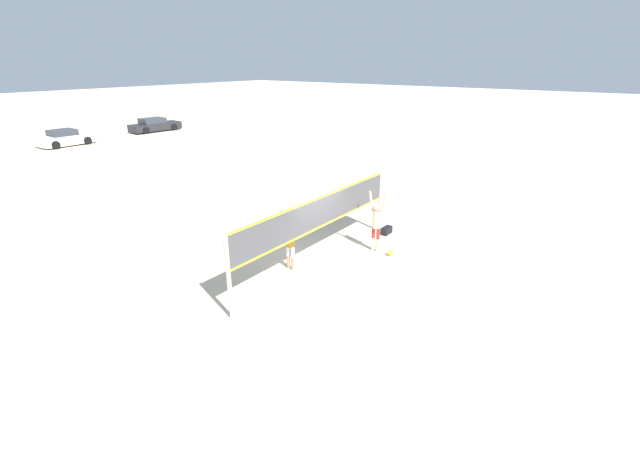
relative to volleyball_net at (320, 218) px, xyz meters
name	(u,v)px	position (x,y,z in m)	size (l,w,h in m)	color
ground_plane	(320,265)	(0.00, 0.00, -1.72)	(200.00, 200.00, 0.00)	beige
volleyball_net	(320,218)	(0.00, 0.00, 0.00)	(8.04, 0.12, 2.43)	beige
player_spiker	(376,221)	(2.13, -0.90, -0.54)	(0.28, 0.71, 2.21)	beige
player_blocker	(290,239)	(-0.80, 0.62, -0.66)	(0.28, 0.69, 2.03)	tan
volleyball	(390,253)	(2.09, -1.55, -1.61)	(0.21, 0.21, 0.21)	yellow
gear_bag	(386,230)	(3.83, -0.44, -1.57)	(0.54, 0.26, 0.28)	black
parked_car_near	(155,125)	(13.67, 30.16, -1.14)	(4.84, 2.06, 1.28)	#232328
parked_car_mid	(66,138)	(5.03, 29.32, -1.12)	(4.05, 1.97, 1.30)	silver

